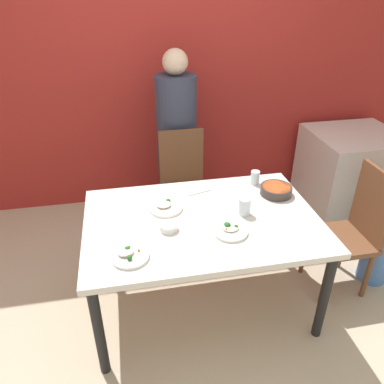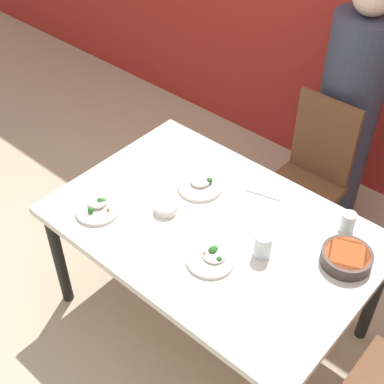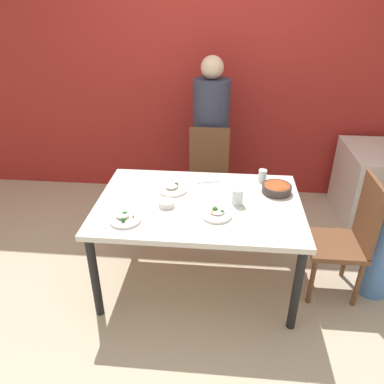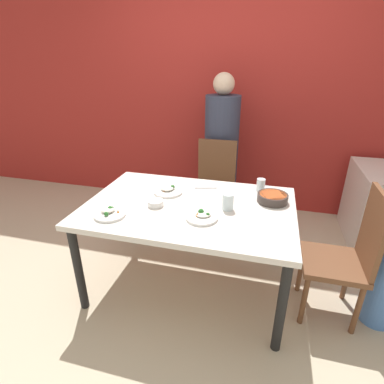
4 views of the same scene
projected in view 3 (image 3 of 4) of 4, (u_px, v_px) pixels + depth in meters
name	position (u px, v px, depth m)	size (l,w,h in m)	color
ground_plane	(198.00, 277.00, 3.08)	(10.00, 10.00, 0.00)	beige
wall_back	(211.00, 71.00, 3.83)	(10.00, 0.06, 2.70)	#A82823
dining_table	(199.00, 210.00, 2.77)	(1.49, 1.01, 0.72)	silver
chair_adult_spot	(208.00, 177.00, 3.58)	(0.40, 0.40, 0.96)	brown
chair_child_spot	(347.00, 236.00, 2.73)	(0.40, 0.40, 0.96)	brown
person_adult	(210.00, 143.00, 3.78)	(0.36, 0.36, 1.57)	#33384C
bowl_curry	(277.00, 189.00, 2.85)	(0.22, 0.22, 0.06)	#3D332D
plate_rice_adult	(125.00, 218.00, 2.51)	(0.21, 0.21, 0.06)	white
plate_rice_child	(216.00, 214.00, 2.57)	(0.21, 0.21, 0.06)	white
plate_noodles	(172.00, 189.00, 2.89)	(0.22, 0.22, 0.05)	white
bowl_rice_small	(166.00, 203.00, 2.68)	(0.11, 0.11, 0.04)	white
glass_water_tall	(238.00, 197.00, 2.69)	(0.08, 0.08, 0.12)	silver
glass_water_short	(262.00, 176.00, 3.01)	(0.07, 0.07, 0.10)	silver
fork_steel	(208.00, 182.00, 3.01)	(0.18, 0.07, 0.01)	silver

